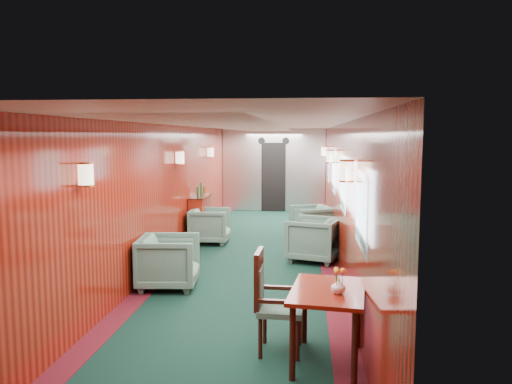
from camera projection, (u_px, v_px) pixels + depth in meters
The scene contains 12 objects.
room at pixel (252, 169), 8.63m from camera, with size 12.00×12.10×2.40m.
bulkhead at pixel (274, 171), 14.52m from camera, with size 2.98×0.17×2.39m.
windows_right at pixel (338, 179), 8.75m from camera, with size 0.02×8.60×0.80m.
wall_sconces at pixel (255, 158), 9.17m from camera, with size 2.97×7.97×0.25m.
dining_table at pixel (328, 301), 4.81m from camera, with size 0.81×1.06×0.74m.
side_chair at pixel (271, 297), 5.08m from camera, with size 0.49×0.51×1.05m.
credenza at pixel (200, 216), 10.80m from camera, with size 0.32×1.02×1.19m.
flower_vase at pixel (338, 286), 4.66m from camera, with size 0.14×0.14×0.14m, color silver.
armchair_left_near at pixel (169, 262), 7.24m from camera, with size 0.82×0.84×0.77m, color #1E463E.
armchair_left_far at pixel (210, 226), 10.24m from camera, with size 0.77×0.80×0.72m, color #1E463E.
armchair_right_near at pixel (313, 239), 8.79m from camera, with size 0.83×0.85×0.78m, color #1E463E.
armchair_right_far at pixel (312, 222), 10.66m from camera, with size 0.77×0.79×0.72m, color #1E463E.
Camera 1 is at (0.92, -8.57, 2.21)m, focal length 35.00 mm.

